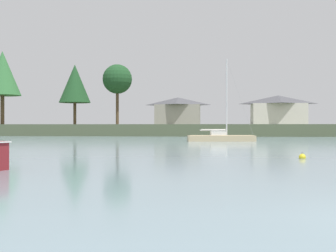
% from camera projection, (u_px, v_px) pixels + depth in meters
% --- Properties ---
extents(far_shore_bank, '(198.27, 40.74, 1.87)m').
position_uv_depth(far_shore_bank, '(230.00, 129.00, 84.65)').
color(far_shore_bank, '#4C563D').
rests_on(far_shore_bank, ground).
extents(sailboat_sand, '(7.14, 2.57, 8.99)m').
position_uv_depth(sailboat_sand, '(221.00, 139.00, 44.86)').
color(sailboat_sand, tan).
rests_on(sailboat_sand, ground).
extents(mooring_buoy_yellow, '(0.35, 0.35, 0.40)m').
position_uv_depth(mooring_buoy_yellow, '(302.00, 157.00, 21.33)').
color(mooring_buoy_yellow, yellow).
rests_on(mooring_buoy_yellow, ground).
extents(shore_tree_center_right, '(6.48, 6.48, 13.12)m').
position_uv_depth(shore_tree_center_right, '(2.00, 73.00, 76.92)').
color(shore_tree_center_right, brown).
rests_on(shore_tree_center_right, far_shore_bank).
extents(shore_tree_inland_a, '(5.50, 5.50, 11.25)m').
position_uv_depth(shore_tree_inland_a, '(117.00, 79.00, 80.57)').
color(shore_tree_inland_a, brown).
rests_on(shore_tree_inland_a, far_shore_bank).
extents(shore_tree_inland_b, '(5.79, 5.79, 11.13)m').
position_uv_depth(shore_tree_inland_b, '(75.00, 84.00, 79.89)').
color(shore_tree_inland_b, brown).
rests_on(shore_tree_inland_b, far_shore_bank).
extents(cottage_eastern, '(9.33, 6.77, 5.36)m').
position_uv_depth(cottage_eastern, '(178.00, 111.00, 85.08)').
color(cottage_eastern, '#9E998E').
rests_on(cottage_eastern, far_shore_bank).
extents(cottage_hillside, '(11.66, 7.48, 6.09)m').
position_uv_depth(cottage_hillside, '(278.00, 110.00, 89.69)').
color(cottage_hillside, silver).
rests_on(cottage_hillside, far_shore_bank).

